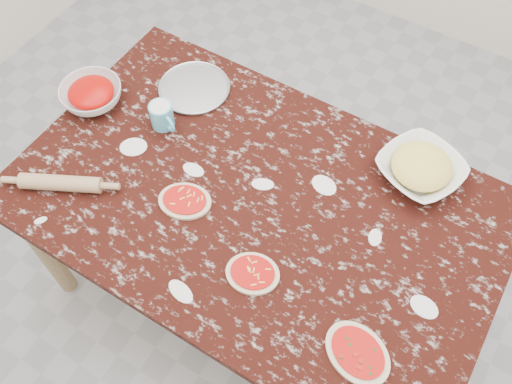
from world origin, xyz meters
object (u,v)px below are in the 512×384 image
object	(u,v)px
rolling_pin	(61,183)
pizza_tray	(194,88)
cheese_bowl	(420,169)
sauce_bowl	(92,95)
flour_mug	(162,116)
worktable	(256,213)

from	to	relation	value
rolling_pin	pizza_tray	bearing A→B (deg)	78.50
cheese_bowl	sauce_bowl	bearing A→B (deg)	-164.53
sauce_bowl	flour_mug	distance (m)	0.29
flour_mug	sauce_bowl	bearing A→B (deg)	-170.90
worktable	cheese_bowl	distance (m)	0.57
flour_mug	rolling_pin	xyz separation A→B (m)	(-0.13, -0.40, -0.02)
sauce_bowl	worktable	bearing A→B (deg)	-4.11
rolling_pin	cheese_bowl	bearing A→B (deg)	33.95
worktable	rolling_pin	size ratio (longest dim) A/B	5.90
cheese_bowl	rolling_pin	world-z (taller)	cheese_bowl
cheese_bowl	flour_mug	world-z (taller)	flour_mug
worktable	flour_mug	xyz separation A→B (m)	(-0.45, 0.10, 0.13)
cheese_bowl	worktable	bearing A→B (deg)	-138.12
worktable	sauce_bowl	distance (m)	0.75
cheese_bowl	flour_mug	distance (m)	0.91
pizza_tray	sauce_bowl	bearing A→B (deg)	-139.17
cheese_bowl	rolling_pin	size ratio (longest dim) A/B	0.99
flour_mug	pizza_tray	bearing A→B (deg)	91.65
flour_mug	worktable	bearing A→B (deg)	-12.45
pizza_tray	flour_mug	xyz separation A→B (m)	(0.01, -0.20, 0.04)
sauce_bowl	flour_mug	xyz separation A→B (m)	(0.29, 0.05, 0.01)
sauce_bowl	cheese_bowl	bearing A→B (deg)	15.47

